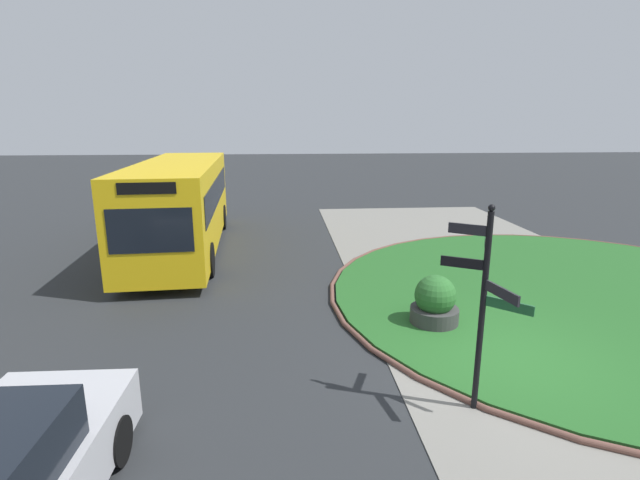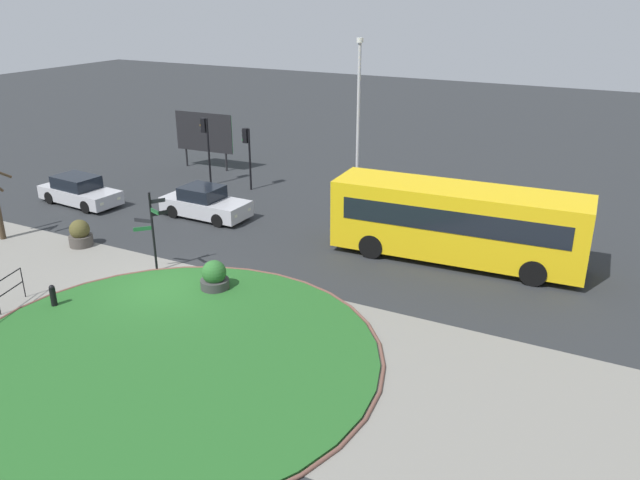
{
  "view_description": "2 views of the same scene",
  "coord_description": "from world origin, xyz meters",
  "px_view_note": "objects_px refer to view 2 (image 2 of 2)",
  "views": [
    {
      "loc": [
        -7.57,
        4.08,
        4.32
      ],
      "look_at": [
        5.33,
        3.02,
        1.08
      ],
      "focal_mm": 26.35,
      "sensor_mm": 36.0,
      "label": 1
    },
    {
      "loc": [
        14.61,
        -15.82,
        10.24
      ],
      "look_at": [
        4.9,
        2.93,
        1.82
      ],
      "focal_mm": 35.48,
      "sensor_mm": 36.0,
      "label": 2
    }
  ],
  "objects_px": {
    "car_near_lane": "(79,191)",
    "traffic_light_near": "(247,145)",
    "bollard_foreground": "(53,296)",
    "traffic_light_far": "(206,136)",
    "planter_kerbside": "(80,234)",
    "billboard_left": "(204,133)",
    "bus_yellow": "(457,222)",
    "signpost_directional": "(152,226)",
    "planter_near_signpost": "(214,277)",
    "car_far_lane": "(205,203)",
    "lamppost_tall": "(358,118)"
  },
  "relations": [
    {
      "from": "traffic_light_far",
      "to": "planter_kerbside",
      "type": "relative_size",
      "value": 3.18
    },
    {
      "from": "bus_yellow",
      "to": "car_near_lane",
      "type": "height_order",
      "value": "bus_yellow"
    },
    {
      "from": "bollard_foreground",
      "to": "traffic_light_near",
      "type": "relative_size",
      "value": 0.26
    },
    {
      "from": "car_near_lane",
      "to": "planter_near_signpost",
      "type": "distance_m",
      "value": 13.02
    },
    {
      "from": "traffic_light_far",
      "to": "billboard_left",
      "type": "xyz_separation_m",
      "value": [
        -2.19,
        2.72,
        -0.54
      ]
    },
    {
      "from": "billboard_left",
      "to": "bus_yellow",
      "type": "bearing_deg",
      "value": -24.78
    },
    {
      "from": "planter_kerbside",
      "to": "traffic_light_far",
      "type": "bearing_deg",
      "value": 93.94
    },
    {
      "from": "planter_kerbside",
      "to": "planter_near_signpost",
      "type": "bearing_deg",
      "value": -6.45
    },
    {
      "from": "bus_yellow",
      "to": "billboard_left",
      "type": "distance_m",
      "value": 18.72
    },
    {
      "from": "billboard_left",
      "to": "planter_kerbside",
      "type": "bearing_deg",
      "value": -80.74
    },
    {
      "from": "car_far_lane",
      "to": "planter_kerbside",
      "type": "bearing_deg",
      "value": -113.16
    },
    {
      "from": "lamppost_tall",
      "to": "planter_kerbside",
      "type": "bearing_deg",
      "value": -126.96
    },
    {
      "from": "billboard_left",
      "to": "planter_kerbside",
      "type": "xyz_separation_m",
      "value": [
        2.87,
        -12.62,
        -1.66
      ]
    },
    {
      "from": "car_far_lane",
      "to": "lamppost_tall",
      "type": "distance_m",
      "value": 8.5
    },
    {
      "from": "traffic_light_near",
      "to": "traffic_light_far",
      "type": "xyz_separation_m",
      "value": [
        -2.48,
        -0.31,
        0.27
      ]
    },
    {
      "from": "bus_yellow",
      "to": "traffic_light_near",
      "type": "relative_size",
      "value": 2.99
    },
    {
      "from": "lamppost_tall",
      "to": "car_far_lane",
      "type": "bearing_deg",
      "value": -136.7
    },
    {
      "from": "car_near_lane",
      "to": "car_far_lane",
      "type": "bearing_deg",
      "value": 15.61
    },
    {
      "from": "signpost_directional",
      "to": "bus_yellow",
      "type": "height_order",
      "value": "signpost_directional"
    },
    {
      "from": "traffic_light_far",
      "to": "traffic_light_near",
      "type": "bearing_deg",
      "value": -178.55
    },
    {
      "from": "bollard_foreground",
      "to": "planter_kerbside",
      "type": "relative_size",
      "value": 0.74
    },
    {
      "from": "traffic_light_near",
      "to": "planter_kerbside",
      "type": "height_order",
      "value": "traffic_light_near"
    },
    {
      "from": "planter_near_signpost",
      "to": "traffic_light_near",
      "type": "bearing_deg",
      "value": 117.74
    },
    {
      "from": "bus_yellow",
      "to": "traffic_light_near",
      "type": "distance_m",
      "value": 13.53
    },
    {
      "from": "bollard_foreground",
      "to": "billboard_left",
      "type": "bearing_deg",
      "value": 110.45
    },
    {
      "from": "bollard_foreground",
      "to": "bus_yellow",
      "type": "distance_m",
      "value": 15.19
    },
    {
      "from": "car_far_lane",
      "to": "planter_near_signpost",
      "type": "distance_m",
      "value": 8.14
    },
    {
      "from": "lamppost_tall",
      "to": "planter_near_signpost",
      "type": "height_order",
      "value": "lamppost_tall"
    },
    {
      "from": "traffic_light_near",
      "to": "planter_kerbside",
      "type": "distance_m",
      "value": 10.55
    },
    {
      "from": "bus_yellow",
      "to": "traffic_light_near",
      "type": "bearing_deg",
      "value": -22.2
    },
    {
      "from": "signpost_directional",
      "to": "traffic_light_far",
      "type": "relative_size",
      "value": 0.86
    },
    {
      "from": "lamppost_tall",
      "to": "billboard_left",
      "type": "xyz_separation_m",
      "value": [
        -10.91,
        1.92,
        -2.16
      ]
    },
    {
      "from": "signpost_directional",
      "to": "planter_kerbside",
      "type": "bearing_deg",
      "value": 173.49
    },
    {
      "from": "bollard_foreground",
      "to": "traffic_light_far",
      "type": "xyz_separation_m",
      "value": [
        -4.21,
        14.42,
        2.29
      ]
    },
    {
      "from": "lamppost_tall",
      "to": "planter_kerbside",
      "type": "xyz_separation_m",
      "value": [
        -8.05,
        -10.69,
        -3.82
      ]
    },
    {
      "from": "car_near_lane",
      "to": "traffic_light_near",
      "type": "relative_size",
      "value": 1.37
    },
    {
      "from": "car_far_lane",
      "to": "traffic_light_far",
      "type": "relative_size",
      "value": 1.16
    },
    {
      "from": "bus_yellow",
      "to": "billboard_left",
      "type": "relative_size",
      "value": 2.58
    },
    {
      "from": "planter_near_signpost",
      "to": "planter_kerbside",
      "type": "xyz_separation_m",
      "value": [
        -7.62,
        0.86,
        0.01
      ]
    },
    {
      "from": "planter_kerbside",
      "to": "car_near_lane",
      "type": "bearing_deg",
      "value": 137.04
    },
    {
      "from": "planter_kerbside",
      "to": "bollard_foreground",
      "type": "bearing_deg",
      "value": -52.05
    },
    {
      "from": "car_far_lane",
      "to": "planter_near_signpost",
      "type": "xyz_separation_m",
      "value": [
        5.15,
        -6.3,
        -0.17
      ]
    },
    {
      "from": "car_near_lane",
      "to": "lamppost_tall",
      "type": "height_order",
      "value": "lamppost_tall"
    },
    {
      "from": "bollard_foreground",
      "to": "traffic_light_far",
      "type": "bearing_deg",
      "value": 106.27
    },
    {
      "from": "bus_yellow",
      "to": "traffic_light_far",
      "type": "distance_m",
      "value": 15.83
    },
    {
      "from": "car_near_lane",
      "to": "planter_kerbside",
      "type": "relative_size",
      "value": 3.91
    },
    {
      "from": "signpost_directional",
      "to": "car_near_lane",
      "type": "height_order",
      "value": "signpost_directional"
    },
    {
      "from": "bollard_foreground",
      "to": "planter_kerbside",
      "type": "distance_m",
      "value": 5.74
    },
    {
      "from": "traffic_light_near",
      "to": "planter_kerbside",
      "type": "bearing_deg",
      "value": 80.4
    },
    {
      "from": "signpost_directional",
      "to": "planter_near_signpost",
      "type": "xyz_separation_m",
      "value": [
        3.03,
        -0.34,
        -1.36
      ]
    }
  ]
}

